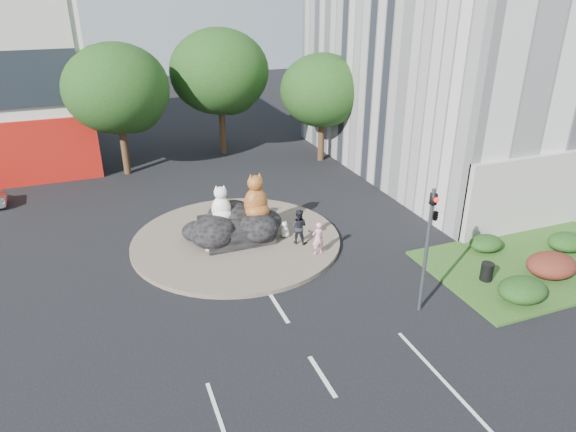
# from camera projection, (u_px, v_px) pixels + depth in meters

# --- Properties ---
(ground) EXTENTS (120.00, 120.00, 0.00)m
(ground) POSITION_uv_depth(u_px,v_px,m) (322.00, 376.00, 16.39)
(ground) COLOR black
(ground) RESTS_ON ground
(roundabout_island) EXTENTS (10.00, 10.00, 0.20)m
(roundabout_island) POSITION_uv_depth(u_px,v_px,m) (236.00, 240.00, 24.83)
(roundabout_island) COLOR brown
(roundabout_island) RESTS_ON ground
(rock_plinth) EXTENTS (3.20, 2.60, 0.90)m
(rock_plinth) POSITION_uv_depth(u_px,v_px,m) (236.00, 230.00, 24.60)
(rock_plinth) COLOR black
(rock_plinth) RESTS_ON roundabout_island
(grass_verge) EXTENTS (10.00, 6.00, 0.12)m
(grass_verge) POSITION_uv_depth(u_px,v_px,m) (539.00, 263.00, 22.83)
(grass_verge) COLOR #264617
(grass_verge) RESTS_ON ground
(tree_left) EXTENTS (6.46, 6.46, 8.27)m
(tree_left) POSITION_uv_depth(u_px,v_px,m) (118.00, 93.00, 31.64)
(tree_left) COLOR #382314
(tree_left) RESTS_ON ground
(tree_mid) EXTENTS (6.84, 6.84, 8.76)m
(tree_mid) POSITION_uv_depth(u_px,v_px,m) (220.00, 76.00, 35.49)
(tree_mid) COLOR #382314
(tree_mid) RESTS_ON ground
(tree_right) EXTENTS (5.70, 5.70, 7.30)m
(tree_right) POSITION_uv_depth(u_px,v_px,m) (323.00, 94.00, 34.45)
(tree_right) COLOR #382314
(tree_right) RESTS_ON ground
(hedge_near_green) EXTENTS (2.00, 1.60, 0.90)m
(hedge_near_green) POSITION_uv_depth(u_px,v_px,m) (522.00, 290.00, 19.94)
(hedge_near_green) COLOR black
(hedge_near_green) RESTS_ON grass_verge
(hedge_red) EXTENTS (2.20, 1.76, 0.99)m
(hedge_red) POSITION_uv_depth(u_px,v_px,m) (551.00, 265.00, 21.59)
(hedge_red) COLOR #4B1D14
(hedge_red) RESTS_ON grass_verge
(hedge_mid_green) EXTENTS (1.80, 1.44, 0.81)m
(hedge_mid_green) POSITION_uv_depth(u_px,v_px,m) (566.00, 242.00, 23.71)
(hedge_mid_green) COLOR black
(hedge_mid_green) RESTS_ON grass_verge
(hedge_back_green) EXTENTS (1.60, 1.28, 0.72)m
(hedge_back_green) POSITION_uv_depth(u_px,v_px,m) (486.00, 243.00, 23.69)
(hedge_back_green) COLOR black
(hedge_back_green) RESTS_ON grass_verge
(traffic_light) EXTENTS (0.44, 1.24, 5.00)m
(traffic_light) POSITION_uv_depth(u_px,v_px,m) (432.00, 224.00, 18.24)
(traffic_light) COLOR #595B60
(traffic_light) RESTS_ON ground
(street_lamp) EXTENTS (2.34, 0.22, 8.06)m
(street_lamp) POSITION_uv_depth(u_px,v_px,m) (493.00, 135.00, 25.47)
(street_lamp) COLOR #595B60
(street_lamp) RESTS_ON ground
(cat_white) EXTENTS (1.22, 1.10, 1.78)m
(cat_white) POSITION_uv_depth(u_px,v_px,m) (221.00, 203.00, 24.18)
(cat_white) COLOR white
(cat_white) RESTS_ON rock_plinth
(cat_tabby) EXTENTS (1.43, 1.27, 2.24)m
(cat_tabby) POSITION_uv_depth(u_px,v_px,m) (256.00, 195.00, 24.40)
(cat_tabby) COLOR #A55E22
(cat_tabby) RESTS_ON rock_plinth
(kitten_calico) EXTENTS (0.79, 0.80, 1.01)m
(kitten_calico) POSITION_uv_depth(u_px,v_px,m) (210.00, 242.00, 23.34)
(kitten_calico) COLOR beige
(kitten_calico) RESTS_ON roundabout_island
(kitten_white) EXTENTS (0.56, 0.51, 0.82)m
(kitten_white) POSITION_uv_depth(u_px,v_px,m) (285.00, 229.00, 24.78)
(kitten_white) COLOR beige
(kitten_white) RESTS_ON roundabout_island
(pedestrian_pink) EXTENTS (0.60, 0.41, 1.57)m
(pedestrian_pink) POSITION_uv_depth(u_px,v_px,m) (318.00, 238.00, 23.04)
(pedestrian_pink) COLOR pink
(pedestrian_pink) RESTS_ON roundabout_island
(pedestrian_dark) EXTENTS (1.05, 1.01, 1.70)m
(pedestrian_dark) POSITION_uv_depth(u_px,v_px,m) (299.00, 227.00, 23.99)
(pedestrian_dark) COLOR black
(pedestrian_dark) RESTS_ON roundabout_island
(litter_bin) EXTENTS (0.60, 0.60, 0.78)m
(litter_bin) POSITION_uv_depth(u_px,v_px,m) (487.00, 272.00, 21.32)
(litter_bin) COLOR black
(litter_bin) RESTS_ON grass_verge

